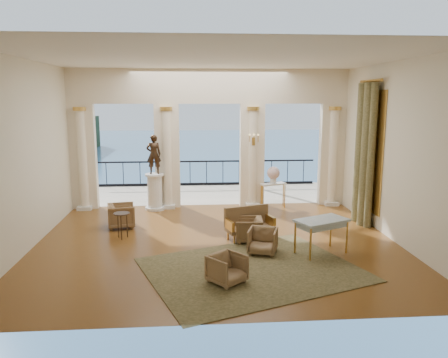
{
  "coord_description": "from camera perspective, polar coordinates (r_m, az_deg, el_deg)",
  "views": [
    {
      "loc": [
        -0.6,
        -10.47,
        3.6
      ],
      "look_at": [
        0.22,
        0.6,
        1.52
      ],
      "focal_mm": 35.0,
      "sensor_mm": 36.0,
      "label": 1
    }
  ],
  "objects": [
    {
      "name": "game_table",
      "position": [
        10.41,
        12.64,
        -5.61
      ],
      "size": [
        1.36,
        1.1,
        0.82
      ],
      "rotation": [
        0.0,
        0.0,
        0.43
      ],
      "color": "#92ACB9",
      "rests_on": "ground"
    },
    {
      "name": "armchair_a",
      "position": [
        8.72,
        0.41,
        -11.49
      ],
      "size": [
        0.85,
        0.85,
        0.64
      ],
      "primitive_type": "imported",
      "rotation": [
        0.0,
        0.0,
        0.71
      ],
      "color": "#483B22",
      "rests_on": "ground"
    },
    {
      "name": "urn",
      "position": [
        14.48,
        6.47,
        0.68
      ],
      "size": [
        0.42,
        0.42,
        0.56
      ],
      "color": "white",
      "rests_on": "console_table"
    },
    {
      "name": "balustrade",
      "position": [
        18.16,
        -2.29,
        0.48
      ],
      "size": [
        9.0,
        0.06,
        1.03
      ],
      "color": "black",
      "rests_on": "terrace"
    },
    {
      "name": "headland",
      "position": [
        85.92,
        -24.36,
        5.27
      ],
      "size": [
        22.0,
        18.0,
        6.0
      ],
      "primitive_type": "cube",
      "color": "black",
      "rests_on": "sea"
    },
    {
      "name": "armchair_c",
      "position": [
        11.11,
        3.23,
        -6.46
      ],
      "size": [
        0.67,
        0.71,
        0.68
      ],
      "primitive_type": "imported",
      "rotation": [
        0.0,
        0.0,
        -1.65
      ],
      "color": "#483B22",
      "rests_on": "ground"
    },
    {
      "name": "console_table",
      "position": [
        14.57,
        6.43,
        -1.08
      ],
      "size": [
        0.91,
        0.61,
        0.8
      ],
      "rotation": [
        0.0,
        0.0,
        0.37
      ],
      "color": "silver",
      "rests_on": "ground"
    },
    {
      "name": "room_walls",
      "position": [
        9.39,
        -0.58,
        6.2
      ],
      "size": [
        9.0,
        9.0,
        9.0
      ],
      "color": "beige",
      "rests_on": "ground"
    },
    {
      "name": "floor",
      "position": [
        11.08,
        -0.93,
        -8.35
      ],
      "size": [
        9.0,
        9.0,
        0.0
      ],
      "primitive_type": "plane",
      "color": "#482F13",
      "rests_on": "ground"
    },
    {
      "name": "armchair_b",
      "position": [
        10.32,
        5.06,
        -7.91
      ],
      "size": [
        0.8,
        0.77,
        0.66
      ],
      "primitive_type": "imported",
      "rotation": [
        0.0,
        0.0,
        -0.32
      ],
      "color": "#483B22",
      "rests_on": "ground"
    },
    {
      "name": "curtain",
      "position": [
        13.02,
        17.84,
        3.12
      ],
      "size": [
        0.33,
        1.4,
        4.09
      ],
      "color": "#494826",
      "rests_on": "ground"
    },
    {
      "name": "rug",
      "position": [
        9.46,
        3.72,
        -11.72
      ],
      "size": [
        5.17,
        4.61,
        0.02
      ],
      "primitive_type": "cube",
      "rotation": [
        0.0,
        0.0,
        0.36
      ],
      "color": "#31361B",
      "rests_on": "ground"
    },
    {
      "name": "settee",
      "position": [
        11.35,
        3.25,
        -5.74
      ],
      "size": [
        1.35,
        0.89,
        0.82
      ],
      "rotation": [
        0.0,
        0.0,
        0.31
      ],
      "color": "#483B22",
      "rests_on": "ground"
    },
    {
      "name": "terrace",
      "position": [
        16.68,
        -2.09,
        -2.04
      ],
      "size": [
        10.0,
        3.6,
        0.1
      ],
      "primitive_type": "cube",
      "color": "#A7A08B",
      "rests_on": "ground"
    },
    {
      "name": "pedestal",
      "position": [
        14.34,
        -9.02,
        -1.73
      ],
      "size": [
        0.64,
        0.64,
        1.18
      ],
      "color": "silver",
      "rests_on": "ground"
    },
    {
      "name": "palm_tree",
      "position": [
        17.27,
        4.51,
        12.21
      ],
      "size": [
        2.0,
        2.0,
        4.5
      ],
      "color": "#4C3823",
      "rests_on": "terrace"
    },
    {
      "name": "window_frame",
      "position": [
        13.08,
        18.62,
        3.47
      ],
      "size": [
        0.04,
        1.6,
        3.4
      ],
      "primitive_type": "cube",
      "color": "gold",
      "rests_on": "room_walls"
    },
    {
      "name": "side_table",
      "position": [
        11.58,
        -13.21,
        -4.8
      ],
      "size": [
        0.42,
        0.42,
        0.68
      ],
      "color": "black",
      "rests_on": "ground"
    },
    {
      "name": "statue",
      "position": [
        14.13,
        -9.17,
        3.2
      ],
      "size": [
        0.5,
        0.36,
        1.26
      ],
      "primitive_type": "imported",
      "rotation": [
        0.0,
        0.0,
        3.28
      ],
      "color": "#312115",
      "rests_on": "pedestal"
    },
    {
      "name": "arcade",
      "position": [
        14.34,
        -1.86,
        6.53
      ],
      "size": [
        9.0,
        0.56,
        4.5
      ],
      "color": "white",
      "rests_on": "ground"
    },
    {
      "name": "sea",
      "position": [
        71.12,
        -3.74,
        2.83
      ],
      "size": [
        160.0,
        160.0,
        0.0
      ],
      "primitive_type": "plane",
      "color": "#2B5C8D",
      "rests_on": "ground"
    },
    {
      "name": "armchair_d",
      "position": [
        12.61,
        -13.25,
        -4.54
      ],
      "size": [
        0.8,
        0.83,
        0.74
      ],
      "primitive_type": "imported",
      "rotation": [
        0.0,
        0.0,
        1.76
      ],
      "color": "#483B22",
      "rests_on": "ground"
    },
    {
      "name": "wall_sconce",
      "position": [
        14.18,
        3.89,
        5.03
      ],
      "size": [
        0.3,
        0.11,
        0.33
      ],
      "color": "gold",
      "rests_on": "arcade"
    }
  ]
}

